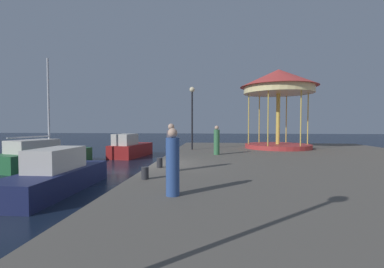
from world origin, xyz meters
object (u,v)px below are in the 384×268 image
at_px(carousel, 278,89).
at_px(bollard_south, 160,163).
at_px(lamp_post_mid_promenade, 192,107).
at_px(person_near_carousel, 217,141).
at_px(motorboat_red, 130,148).
at_px(person_far_corner, 171,149).
at_px(sailboat_green, 43,156).
at_px(motorboat_navy, 57,176).
at_px(bollard_center, 145,173).
at_px(person_mid_promenade, 173,164).

relative_size(carousel, bollard_south, 14.50).
bearing_deg(bollard_south, lamp_post_mid_promenade, 85.31).
bearing_deg(person_near_carousel, bollard_south, -116.01).
xyz_separation_m(bollard_south, person_near_carousel, (2.35, 4.81, 0.59)).
height_order(motorboat_red, person_far_corner, person_far_corner).
xyz_separation_m(motorboat_red, bollard_south, (4.44, -9.59, 0.31)).
relative_size(sailboat_green, motorboat_navy, 1.24).
distance_m(carousel, bollard_center, 14.19).
bearing_deg(carousel, person_far_corner, -121.39).
xyz_separation_m(motorboat_navy, person_mid_promenade, (5.00, -3.04, 0.97)).
bearing_deg(sailboat_green, person_mid_promenade, -42.71).
bearing_deg(person_far_corner, lamp_post_mid_promenade, 89.93).
relative_size(bollard_center, person_mid_promenade, 0.24).
relative_size(bollard_center, person_far_corner, 0.22).
relative_size(carousel, person_near_carousel, 3.41).
height_order(motorboat_red, bollard_center, motorboat_red).
height_order(motorboat_navy, bollard_center, motorboat_navy).
height_order(motorboat_navy, person_far_corner, person_far_corner).
distance_m(motorboat_red, lamp_post_mid_promenade, 6.21).
height_order(person_near_carousel, person_far_corner, person_far_corner).
bearing_deg(motorboat_red, person_mid_promenade, -67.62).
height_order(bollard_south, bollard_center, same).
distance_m(lamp_post_mid_promenade, person_far_corner, 8.85).
bearing_deg(person_far_corner, motorboat_red, 115.94).
height_order(motorboat_navy, carousel, carousel).
bearing_deg(person_mid_promenade, sailboat_green, 137.29).
bearing_deg(carousel, motorboat_red, 178.99).
bearing_deg(lamp_post_mid_promenade, bollard_center, -93.52).
height_order(sailboat_green, lamp_post_mid_promenade, sailboat_green).
height_order(bollard_center, person_far_corner, person_far_corner).
relative_size(motorboat_navy, person_mid_promenade, 3.17).
xyz_separation_m(motorboat_red, person_mid_promenade, (5.67, -13.78, 0.90)).
distance_m(sailboat_green, carousel, 16.44).
bearing_deg(lamp_post_mid_promenade, person_mid_promenade, -87.13).
bearing_deg(person_far_corner, sailboat_green, 148.86).
xyz_separation_m(carousel, person_far_corner, (-6.23, -10.21, -3.52)).
xyz_separation_m(bollard_center, person_near_carousel, (2.33, 7.13, 0.59)).
xyz_separation_m(person_far_corner, person_mid_promenade, (0.61, -3.37, -0.06)).
bearing_deg(carousel, bollard_south, -126.14).
xyz_separation_m(motorboat_navy, person_far_corner, (4.39, 0.32, 1.03)).
bearing_deg(person_mid_promenade, bollard_center, 123.14).
distance_m(motorboat_navy, person_near_carousel, 8.59).
xyz_separation_m(motorboat_navy, bollard_south, (3.76, 1.14, 0.38)).
bearing_deg(sailboat_green, motorboat_navy, -51.99).
distance_m(sailboat_green, person_far_corner, 10.32).
height_order(sailboat_green, person_near_carousel, sailboat_green).
relative_size(sailboat_green, person_near_carousel, 3.91).
distance_m(person_near_carousel, person_mid_promenade, 9.07).
bearing_deg(person_far_corner, motorboat_navy, -175.81).
relative_size(sailboat_green, person_far_corner, 3.67).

